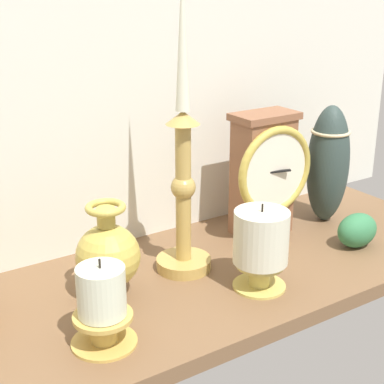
% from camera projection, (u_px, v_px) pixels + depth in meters
% --- Properties ---
extents(ground_plane, '(1.00, 0.36, 0.02)m').
position_uv_depth(ground_plane, '(202.00, 280.00, 0.94)').
color(ground_plane, brown).
extents(back_wall, '(1.20, 0.02, 0.65)m').
position_uv_depth(back_wall, '(139.00, 51.00, 0.97)').
color(back_wall, silver).
rests_on(back_wall, ground_plane).
extents(mantel_clock, '(0.16, 0.08, 0.22)m').
position_uv_depth(mantel_clock, '(265.00, 173.00, 1.04)').
color(mantel_clock, brown).
rests_on(mantel_clock, ground_plane).
extents(candlestick_tall_left, '(0.09, 0.09, 0.47)m').
position_uv_depth(candlestick_tall_left, '(183.00, 177.00, 0.90)').
color(candlestick_tall_left, tan).
rests_on(candlestick_tall_left, ground_plane).
extents(brass_vase_bulbous, '(0.09, 0.09, 0.14)m').
position_uv_depth(brass_vase_bulbous, '(108.00, 255.00, 0.85)').
color(brass_vase_bulbous, gold).
rests_on(brass_vase_bulbous, ground_plane).
extents(pillar_candle_front, '(0.08, 0.08, 0.13)m').
position_uv_depth(pillar_candle_front, '(261.00, 244.00, 0.87)').
color(pillar_candle_front, tan).
rests_on(pillar_candle_front, ground_plane).
extents(pillar_candle_near_clock, '(0.08, 0.08, 0.12)m').
position_uv_depth(pillar_candle_near_clock, '(102.00, 306.00, 0.74)').
color(pillar_candle_near_clock, tan).
rests_on(pillar_candle_near_clock, ground_plane).
extents(tall_ceramic_vase, '(0.08, 0.08, 0.22)m').
position_uv_depth(tall_ceramic_vase, '(328.00, 164.00, 1.10)').
color(tall_ceramic_vase, '#2E3E3A').
rests_on(tall_ceramic_vase, ground_plane).
extents(ivy_sprig, '(0.08, 0.05, 0.06)m').
position_uv_depth(ivy_sprig, '(357.00, 230.00, 1.02)').
color(ivy_sprig, '#317346').
rests_on(ivy_sprig, ground_plane).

